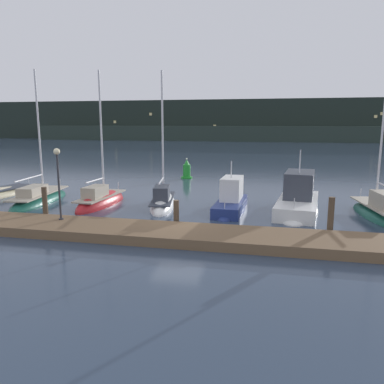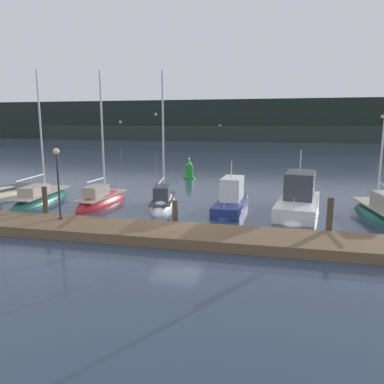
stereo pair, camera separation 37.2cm
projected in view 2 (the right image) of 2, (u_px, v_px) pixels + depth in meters
ground_plane at (177, 227)px, 19.18m from camera, size 400.00×400.00×0.00m
dock at (165, 234)px, 17.27m from camera, size 36.54×2.80×0.45m
mooring_pile_1 at (45, 204)px, 20.36m from camera, size 0.28×0.28×1.86m
mooring_pile_2 at (175, 214)px, 18.76m from camera, size 0.28×0.28×1.46m
mooring_pile_3 at (330, 218)px, 17.08m from camera, size 0.28×0.28×1.93m
sailboat_berth_2 at (41, 200)px, 25.22m from camera, size 2.54×7.00×9.34m
sailboat_berth_3 at (102, 203)px, 24.37m from camera, size 1.92×5.69×9.34m
sailboat_berth_4 at (163, 204)px, 23.82m from camera, size 2.54×5.69×9.21m
motorboat_berth_5 at (231, 205)px, 22.57m from camera, size 1.87×5.25×3.52m
motorboat_berth_6 at (298, 204)px, 22.39m from camera, size 3.25×7.16×4.21m
sailboat_berth_7 at (380, 215)px, 20.91m from camera, size 2.65×6.31×9.67m
channel_buoy at (189, 171)px, 35.72m from camera, size 1.06×1.06×1.96m
dock_lamppost at (58, 171)px, 18.56m from camera, size 0.32×0.32×3.59m
hillside_backdrop at (266, 122)px, 115.06m from camera, size 240.00×23.00×12.02m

